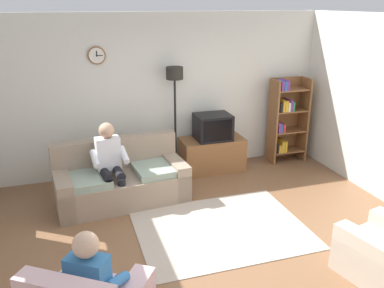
% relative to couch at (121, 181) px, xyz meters
% --- Properties ---
extents(ground_plane, '(12.00, 12.00, 0.00)m').
position_rel_couch_xyz_m(ground_plane, '(0.95, -1.57, -0.31)').
color(ground_plane, brown).
extents(back_wall_assembly, '(6.20, 0.17, 2.70)m').
position_rel_couch_xyz_m(back_wall_assembly, '(0.95, 1.09, 1.04)').
color(back_wall_assembly, silver).
rests_on(back_wall_assembly, ground_plane).
extents(couch, '(1.97, 1.05, 0.90)m').
position_rel_couch_xyz_m(couch, '(0.00, 0.00, 0.00)').
color(couch, gray).
rests_on(couch, ground_plane).
extents(tv_stand, '(1.10, 0.56, 0.59)m').
position_rel_couch_xyz_m(tv_stand, '(1.70, 0.68, -0.02)').
color(tv_stand, brown).
rests_on(tv_stand, ground_plane).
extents(tv, '(0.60, 0.49, 0.44)m').
position_rel_couch_xyz_m(tv, '(1.70, 0.66, 0.50)').
color(tv, black).
rests_on(tv, tv_stand).
extents(bookshelf, '(0.68, 0.36, 1.55)m').
position_rel_couch_xyz_m(bookshelf, '(3.16, 0.76, 0.49)').
color(bookshelf, brown).
rests_on(bookshelf, ground_plane).
extents(floor_lamp, '(0.28, 0.28, 1.85)m').
position_rel_couch_xyz_m(floor_lamp, '(1.06, 0.78, 1.14)').
color(floor_lamp, black).
rests_on(floor_lamp, ground_plane).
extents(area_rug, '(2.20, 1.70, 0.01)m').
position_rel_couch_xyz_m(area_rug, '(1.13, -1.23, -0.31)').
color(area_rug, '#AD9E8E').
rests_on(area_rug, ground_plane).
extents(person_on_couch, '(0.54, 0.56, 1.24)m').
position_rel_couch_xyz_m(person_on_couch, '(-0.15, -0.11, 0.39)').
color(person_on_couch, silver).
rests_on(person_on_couch, ground_plane).
extents(person_in_left_armchair, '(0.61, 0.64, 1.12)m').
position_rel_couch_xyz_m(person_in_left_armchair, '(-0.58, -2.60, 0.29)').
color(person_in_left_armchair, '#3372B2').
rests_on(person_in_left_armchair, ground_plane).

